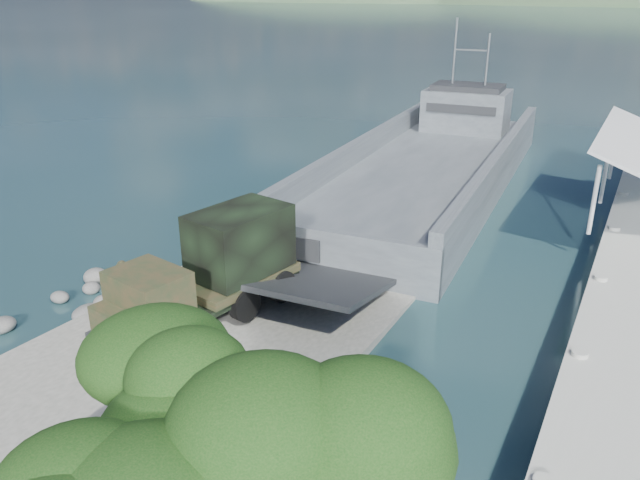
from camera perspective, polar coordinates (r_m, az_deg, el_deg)
The scene contains 6 objects.
ground at distance 21.74m, azimuth -11.08°, elevation -10.44°, with size 1400.00×1400.00×0.00m, color #1A3D40.
boat_ramp at distance 20.98m, azimuth -12.86°, elevation -11.10°, with size 10.00×18.00×0.50m, color slate.
shoreline_rocks at distance 25.99m, azimuth -21.15°, elevation -5.90°, with size 3.20×5.60×0.90m, color #555553, non-canonical shape.
landing_craft at distance 39.09m, azimuth 9.83°, elevation 5.86°, with size 10.96×35.44×10.39m.
military_truck at distance 22.31m, azimuth -9.80°, elevation -2.67°, with size 3.81×8.17×3.65m.
soldier at distance 23.32m, azimuth -17.44°, elevation -4.79°, with size 0.66×0.43×1.80m, color #20331C.
Camera 1 is at (12.13, -13.88, 11.52)m, focal length 35.00 mm.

